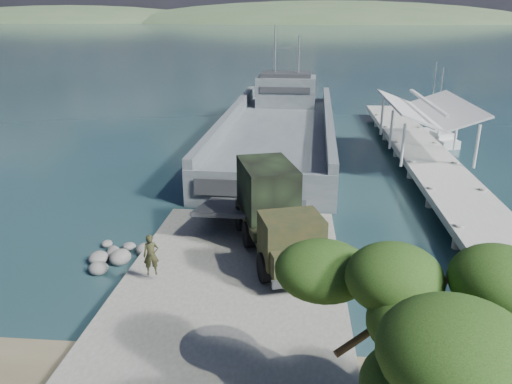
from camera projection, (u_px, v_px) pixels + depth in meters
name	position (u px, v px, depth m)	size (l,w,h in m)	color
ground	(236.00, 276.00, 23.87)	(1400.00, 1400.00, 0.00)	#1A3D3F
boat_ramp	(233.00, 282.00, 22.85)	(10.00, 18.00, 0.50)	slate
shoreline_rocks	(114.00, 266.00, 24.83)	(3.20, 5.60, 0.90)	#4D4C4A
distant_headlands	(344.00, 23.00, 544.30)	(1000.00, 240.00, 48.00)	#405A38
pier	(425.00, 149.00, 39.87)	(6.40, 44.00, 6.10)	#9B9B92
landing_craft	(278.00, 137.00, 46.48)	(10.85, 38.70, 11.41)	#4B5458
military_truck	(274.00, 212.00, 24.88)	(5.09, 9.14, 4.07)	black
soldier	(152.00, 263.00, 22.11)	(0.69, 0.45, 1.89)	black
sailboat_near	(436.00, 139.00, 48.03)	(3.36, 6.23, 7.29)	silver
sailboat_far	(431.00, 117.00, 57.99)	(3.18, 5.81, 6.80)	silver
overhang_tree	(448.00, 329.00, 11.30)	(7.12, 6.56, 6.47)	#332514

